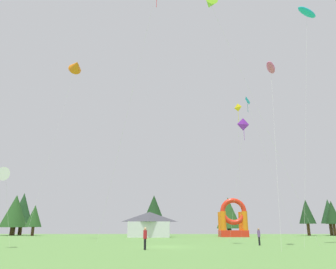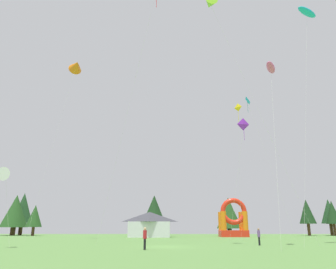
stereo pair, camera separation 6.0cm
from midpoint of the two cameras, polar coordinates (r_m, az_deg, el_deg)
ground_plane at (r=30.97m, az=-0.11°, el=-19.51°), size 120.00×120.00×0.00m
kite_teal_diamond at (r=55.24m, az=14.05°, el=5.61°), size 6.53×1.23×22.65m
kite_orange_delta at (r=55.52m, az=-16.13°, el=11.76°), size 5.49×3.74×28.52m
kite_white_delta at (r=32.44m, az=-27.08°, el=-6.39°), size 1.85×1.27×6.97m
kite_yellow_diamond at (r=46.34m, az=12.43°, el=4.39°), size 0.74×3.12×18.53m
kite_cyan_parafoil at (r=43.70m, az=23.71°, el=19.44°), size 6.26×4.25×26.85m
kite_pink_parafoil at (r=36.26m, az=18.00°, el=11.33°), size 3.39×6.70×18.55m
kite_lime_delta at (r=39.38m, az=7.63°, el=22.28°), size 10.48×2.45×27.01m
kite_purple_diamond at (r=39.64m, az=13.47°, el=1.60°), size 2.77×1.89×14.26m
person_far_side at (r=34.34m, az=16.05°, el=-16.97°), size 0.40×0.40×1.64m
person_midfield at (r=26.74m, az=-4.11°, el=-17.77°), size 0.38×0.38×1.72m
inflatable_yellow_castle at (r=64.09m, az=11.67°, el=-15.21°), size 5.17×4.00×7.14m
festival_tent at (r=60.61m, az=-3.29°, el=-15.82°), size 7.44×4.49×4.49m
tree_row_0 at (r=82.22m, az=-25.70°, el=-12.28°), size 5.98×5.98×8.94m
tree_row_1 at (r=84.46m, az=-24.55°, el=-11.90°), size 4.72×4.72×9.66m
tree_row_2 at (r=77.12m, az=-22.80°, el=-13.35°), size 3.43×3.43×6.48m
tree_row_3 at (r=75.44m, az=-2.49°, el=-13.57°), size 5.91×5.91×8.97m
tree_row_4 at (r=75.51m, az=10.86°, el=-13.66°), size 5.57×5.57×8.34m
tree_row_5 at (r=78.84m, az=23.67°, el=-12.56°), size 3.54×3.54×7.81m
tree_row_6 at (r=80.00m, az=27.46°, el=-12.31°), size 3.17×3.17×7.40m
tree_row_7 at (r=82.36m, az=26.97°, el=-12.22°), size 3.84×3.84×7.92m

